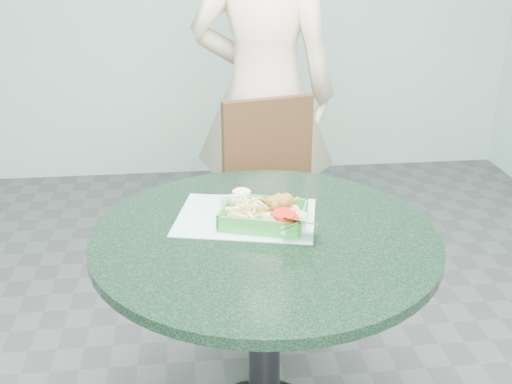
{
  "coord_description": "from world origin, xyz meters",
  "views": [
    {
      "loc": [
        -0.19,
        -1.5,
        1.54
      ],
      "look_at": [
        -0.02,
        0.1,
        0.85
      ],
      "focal_mm": 42.0,
      "sensor_mm": 36.0,
      "label": 1
    }
  ],
  "objects": [
    {
      "name": "cafe_table",
      "position": [
        0.0,
        0.0,
        0.58
      ],
      "size": [
        0.99,
        0.99,
        0.75
      ],
      "color": "black",
      "rests_on": "floor"
    },
    {
      "name": "food_basket",
      "position": [
        0.0,
        0.06,
        0.77
      ],
      "size": [
        0.24,
        0.17,
        0.05
      ],
      "rotation": [
        0.0,
        0.0,
        -0.32
      ],
      "color": "green",
      "rests_on": "placemat"
    },
    {
      "name": "fries_pile",
      "position": [
        -0.06,
        0.08,
        0.79
      ],
      "size": [
        0.12,
        0.13,
        0.04
      ],
      "primitive_type": null,
      "rotation": [
        0.0,
        0.0,
        0.12
      ],
      "color": "#CFC375",
      "rests_on": "food_basket"
    },
    {
      "name": "sauce_ramekin",
      "position": [
        -0.08,
        0.14,
        0.8
      ],
      "size": [
        0.06,
        0.06,
        0.03
      ],
      "rotation": [
        0.0,
        0.0,
        -0.3
      ],
      "color": "silver",
      "rests_on": "food_basket"
    },
    {
      "name": "crab_sandwich",
      "position": [
        0.04,
        0.09,
        0.8
      ],
      "size": [
        0.12,
        0.12,
        0.07
      ],
      "rotation": [
        0.0,
        0.0,
        -0.01
      ],
      "color": "#DFC272",
      "rests_on": "food_basket"
    },
    {
      "name": "garnish_cup",
      "position": [
        0.08,
        -0.0,
        0.79
      ],
      "size": [
        0.12,
        0.12,
        0.05
      ],
      "rotation": [
        0.0,
        0.0,
        0.42
      ],
      "color": "silver",
      "rests_on": "food_basket"
    },
    {
      "name": "placemat",
      "position": [
        -0.04,
        0.1,
        0.75
      ],
      "size": [
        0.46,
        0.39,
        0.0
      ],
      "primitive_type": "cube",
      "rotation": [
        0.0,
        0.0,
        -0.22
      ],
      "color": "#9CCAC5",
      "rests_on": "cafe_table"
    },
    {
      "name": "dining_chair",
      "position": [
        0.12,
        0.79,
        0.53
      ],
      "size": [
        0.4,
        0.4,
        0.93
      ],
      "rotation": [
        0.0,
        0.0,
        0.23
      ],
      "color": "#341A10",
      "rests_on": "floor"
    },
    {
      "name": "diner_person",
      "position": [
        0.13,
        1.11,
        1.05
      ],
      "size": [
        0.86,
        0.66,
        2.11
      ],
      "primitive_type": "imported",
      "rotation": [
        0.0,
        0.0,
        2.91
      ],
      "color": "beige",
      "rests_on": "floor"
    }
  ]
}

